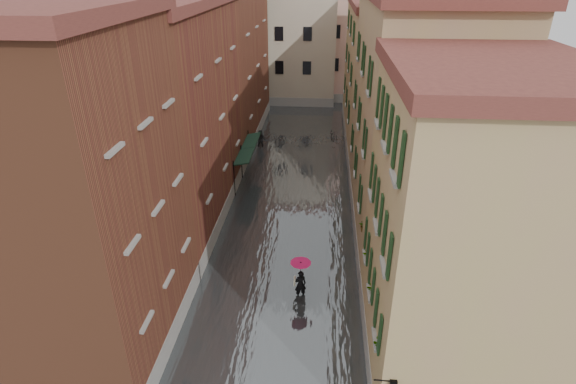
% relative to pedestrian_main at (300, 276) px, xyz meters
% --- Properties ---
extents(ground, '(120.00, 120.00, 0.00)m').
position_rel_pedestrian_main_xyz_m(ground, '(-1.12, -1.31, -1.29)').
color(ground, slate).
rests_on(ground, ground).
extents(floodwater, '(10.00, 60.00, 0.20)m').
position_rel_pedestrian_main_xyz_m(floodwater, '(-1.12, 11.69, -1.19)').
color(floodwater, '#484D50').
rests_on(floodwater, ground).
extents(building_left_near, '(6.00, 8.00, 13.00)m').
position_rel_pedestrian_main_xyz_m(building_left_near, '(-8.12, -3.31, 5.21)').
color(building_left_near, brown).
rests_on(building_left_near, ground).
extents(building_left_mid, '(6.00, 14.00, 12.50)m').
position_rel_pedestrian_main_xyz_m(building_left_mid, '(-8.12, 7.69, 4.96)').
color(building_left_mid, brown).
rests_on(building_left_mid, ground).
extents(building_left_far, '(6.00, 16.00, 14.00)m').
position_rel_pedestrian_main_xyz_m(building_left_far, '(-8.12, 22.69, 5.71)').
color(building_left_far, brown).
rests_on(building_left_far, ground).
extents(building_right_near, '(6.00, 8.00, 11.50)m').
position_rel_pedestrian_main_xyz_m(building_right_near, '(5.88, -3.31, 4.46)').
color(building_right_near, '#A39154').
rests_on(building_right_near, ground).
extents(building_right_mid, '(6.00, 14.00, 13.00)m').
position_rel_pedestrian_main_xyz_m(building_right_mid, '(5.88, 7.69, 5.21)').
color(building_right_mid, '#98775C').
rests_on(building_right_mid, ground).
extents(building_right_far, '(6.00, 16.00, 11.50)m').
position_rel_pedestrian_main_xyz_m(building_right_far, '(5.88, 22.69, 4.46)').
color(building_right_far, '#A39154').
rests_on(building_right_far, ground).
extents(building_end_cream, '(12.00, 9.00, 13.00)m').
position_rel_pedestrian_main_xyz_m(building_end_cream, '(-4.12, 36.69, 5.21)').
color(building_end_cream, '#BFB597').
rests_on(building_end_cream, ground).
extents(building_end_pink, '(10.00, 9.00, 12.00)m').
position_rel_pedestrian_main_xyz_m(building_end_pink, '(4.88, 38.69, 4.71)').
color(building_end_pink, '#D3A094').
rests_on(building_end_pink, ground).
extents(awning_near, '(1.09, 2.93, 2.80)m').
position_rel_pedestrian_main_xyz_m(awning_near, '(-4.61, 11.51, 1.17)').
color(awning_near, '#153022').
rests_on(awning_near, ground).
extents(awning_far, '(1.09, 3.32, 2.80)m').
position_rel_pedestrian_main_xyz_m(awning_far, '(-4.60, 14.63, 1.18)').
color(awning_far, '#153022').
rests_on(awning_far, ground).
extents(wall_lantern, '(0.71, 0.22, 0.35)m').
position_rel_pedestrian_main_xyz_m(wall_lantern, '(3.21, -7.31, 1.71)').
color(wall_lantern, black).
rests_on(wall_lantern, ground).
extents(window_planters, '(0.59, 8.46, 0.84)m').
position_rel_pedestrian_main_xyz_m(window_planters, '(3.00, -2.08, 2.22)').
color(window_planters, '#955530').
rests_on(window_planters, ground).
extents(pedestrian_main, '(1.00, 1.00, 2.06)m').
position_rel_pedestrian_main_xyz_m(pedestrian_main, '(0.00, 0.00, 0.00)').
color(pedestrian_main, black).
rests_on(pedestrian_main, ground).
extents(pedestrian_far, '(0.91, 0.74, 1.74)m').
position_rel_pedestrian_main_xyz_m(pedestrian_far, '(-4.51, 19.30, -0.42)').
color(pedestrian_far, black).
rests_on(pedestrian_far, ground).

